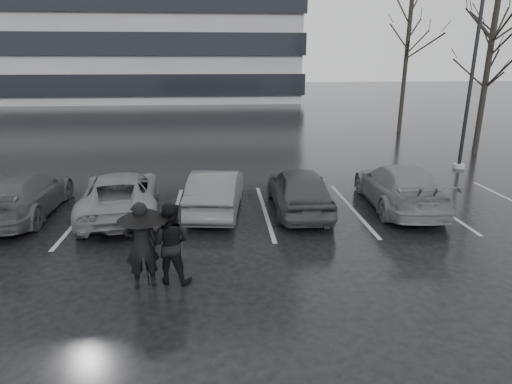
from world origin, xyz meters
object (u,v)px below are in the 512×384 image
at_px(car_west_b, 120,194).
at_px(tree_north, 406,64).
at_px(car_east, 399,186).
at_px(lamp_post, 472,75).
at_px(pedestrian_left, 142,245).
at_px(car_west_a, 216,191).
at_px(car_west_c, 21,194).
at_px(pedestrian_right, 170,243).
at_px(car_main, 299,189).
at_px(tree_east, 487,71).
at_px(tree_ne, 485,78).

distance_m(car_west_b, tree_north, 20.96).
relative_size(car_east, tree_north, 0.56).
bearing_deg(lamp_post, car_west_b, -160.84).
bearing_deg(pedestrian_left, car_west_a, -120.34).
relative_size(car_west_c, tree_north, 0.56).
height_order(car_west_b, car_east, car_east).
bearing_deg(car_east, pedestrian_right, 36.35).
distance_m(car_main, car_west_c, 8.39).
height_order(car_west_b, car_west_c, car_west_c).
distance_m(car_west_a, pedestrian_left, 4.77).
height_order(car_east, tree_east, tree_east).
relative_size(car_west_b, tree_east, 0.59).
relative_size(car_main, tree_ne, 0.59).
relative_size(pedestrian_left, tree_ne, 0.27).
bearing_deg(tree_east, car_main, -143.87).
relative_size(tree_east, tree_ne, 1.14).
bearing_deg(lamp_post, tree_ne, 54.12).
height_order(car_main, tree_east, tree_east).
bearing_deg(pedestrian_left, pedestrian_right, -175.69).
distance_m(car_west_c, tree_north, 23.04).
distance_m(car_main, tree_north, 17.65).
relative_size(tree_east, tree_north, 0.94).
distance_m(car_main, car_west_b, 5.46).
height_order(car_west_a, car_east, car_east).
distance_m(car_west_c, car_east, 11.63).
xyz_separation_m(pedestrian_right, tree_ne, (16.34, 15.73, 2.62)).
distance_m(car_west_b, tree_ne, 21.75).
bearing_deg(car_east, car_west_a, 3.17).
distance_m(car_main, lamp_post, 9.87).
bearing_deg(pedestrian_right, tree_north, -110.61).
bearing_deg(car_east, car_west_b, 3.58).
height_order(pedestrian_left, lamp_post, lamp_post).
bearing_deg(car_east, tree_east, -129.65).
height_order(car_east, tree_north, tree_north).
xyz_separation_m(car_west_c, lamp_post, (16.37, 4.54, 3.25)).
relative_size(tree_ne, tree_north, 0.82).
xyz_separation_m(car_west_b, pedestrian_right, (1.96, -4.33, 0.22)).
distance_m(pedestrian_left, tree_ne, 23.34).
relative_size(car_main, tree_east, 0.52).
bearing_deg(car_west_a, lamp_post, -149.50).
bearing_deg(tree_east, lamp_post, -130.94).
xyz_separation_m(car_main, pedestrian_right, (-3.50, -4.17, 0.18)).
bearing_deg(tree_east, tree_north, 98.13).
height_order(car_west_b, tree_east, tree_east).
height_order(tree_ne, tree_north, tree_north).
bearing_deg(car_east, tree_north, -108.92).
distance_m(car_west_b, car_east, 8.70).
height_order(car_west_c, pedestrian_right, pedestrian_right).
bearing_deg(car_west_b, car_west_a, 172.24).
bearing_deg(car_west_b, lamp_post, -169.04).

